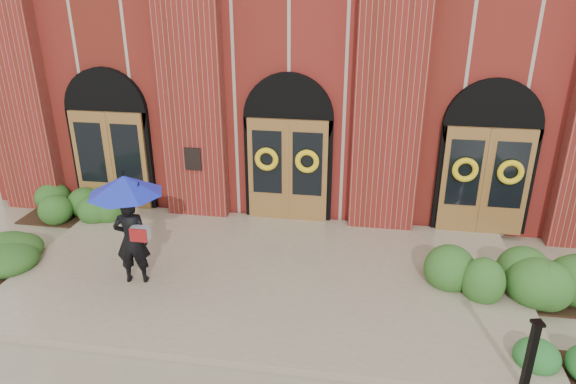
% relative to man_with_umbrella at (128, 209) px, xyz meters
% --- Properties ---
extents(ground, '(90.00, 90.00, 0.00)m').
position_rel_man_with_umbrella_xyz_m(ground, '(2.45, 0.56, -1.69)').
color(ground, gray).
rests_on(ground, ground).
extents(landing, '(10.00, 5.30, 0.15)m').
position_rel_man_with_umbrella_xyz_m(landing, '(2.45, 0.71, -1.61)').
color(landing, gray).
rests_on(landing, ground).
extents(church_building, '(16.20, 12.53, 7.00)m').
position_rel_man_with_umbrella_xyz_m(church_building, '(2.45, 9.35, 1.82)').
color(church_building, maroon).
rests_on(church_building, ground).
extents(man_with_umbrella, '(1.60, 1.60, 2.19)m').
position_rel_man_with_umbrella_xyz_m(man_with_umbrella, '(0.00, 0.00, 0.00)').
color(man_with_umbrella, black).
rests_on(man_with_umbrella, landing).
extents(metal_post, '(0.18, 0.18, 1.15)m').
position_rel_man_with_umbrella_xyz_m(metal_post, '(6.75, -1.79, -0.93)').
color(metal_post, black).
rests_on(metal_post, landing).
extents(hedge_wall_left, '(2.68, 1.07, 0.69)m').
position_rel_man_with_umbrella_xyz_m(hedge_wall_left, '(-2.75, 2.76, -1.34)').
color(hedge_wall_left, '#26501A').
rests_on(hedge_wall_left, ground).
extents(hedge_wall_right, '(3.37, 1.35, 0.86)m').
position_rel_man_with_umbrella_xyz_m(hedge_wall_right, '(7.65, 1.06, -1.25)').
color(hedge_wall_right, '#29541D').
rests_on(hedge_wall_right, ground).
extents(hedge_front_left, '(1.54, 1.32, 0.54)m').
position_rel_man_with_umbrella_xyz_m(hedge_front_left, '(-2.65, 0.30, -1.41)').
color(hedge_front_left, '#254B1A').
rests_on(hedge_front_left, ground).
extents(hedge_front_right, '(1.34, 1.15, 0.47)m').
position_rel_man_with_umbrella_xyz_m(hedge_front_right, '(7.55, -1.36, -1.45)').
color(hedge_front_right, '#215D24').
rests_on(hedge_front_right, ground).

